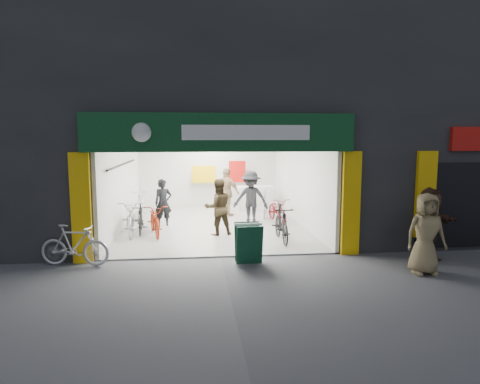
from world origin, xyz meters
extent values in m
plane|color=#56565B|center=(0.00, 0.00, 0.00)|extent=(60.00, 60.00, 0.00)
cube|color=#232326|center=(1.00, 5.00, 5.75)|extent=(16.00, 10.00, 4.50)
cube|color=#232326|center=(-5.50, 5.00, 1.75)|extent=(5.00, 10.00, 3.50)
cube|color=#232326|center=(6.00, 5.00, 1.75)|extent=(6.00, 10.00, 3.50)
cube|color=#9E9E99|center=(0.00, 4.00, 0.02)|extent=(6.00, 8.00, 0.04)
cube|color=silver|center=(0.00, 8.10, 1.60)|extent=(6.00, 0.20, 3.20)
cube|color=silver|center=(-2.95, 4.00, 1.60)|extent=(0.10, 8.00, 3.20)
cube|color=silver|center=(2.95, 4.00, 1.60)|extent=(0.10, 8.00, 3.20)
cube|color=white|center=(0.00, 4.00, 3.25)|extent=(6.00, 8.00, 0.10)
cube|color=black|center=(0.00, 0.10, 3.35)|extent=(6.00, 0.30, 0.30)
cube|color=#0B331A|center=(0.00, -0.12, 3.05)|extent=(6.40, 0.25, 0.90)
cube|color=white|center=(0.60, -0.26, 3.05)|extent=(3.00, 0.02, 0.35)
cube|color=#ECAD0C|center=(-3.25, -0.06, 1.30)|extent=(0.45, 0.12, 2.60)
cube|color=#ECAD0C|center=(3.25, -0.06, 1.30)|extent=(0.45, 0.12, 2.60)
cube|color=#ECAD0C|center=(5.20, -0.06, 1.50)|extent=(0.50, 0.12, 2.20)
cube|color=black|center=(6.50, -0.02, 1.20)|extent=(3.00, 0.06, 2.20)
cylinder|color=black|center=(-2.82, 3.40, 2.10)|extent=(0.06, 5.00, 0.06)
cube|color=silver|center=(1.80, 6.50, 0.50)|extent=(1.40, 0.60, 1.00)
cube|color=white|center=(0.00, 1.20, 3.18)|extent=(1.30, 0.35, 0.04)
cube|color=white|center=(0.00, 3.00, 3.18)|extent=(1.30, 0.35, 0.04)
cube|color=white|center=(0.00, 4.80, 3.18)|extent=(1.30, 0.35, 0.04)
cube|color=white|center=(0.00, 6.60, 3.18)|extent=(1.30, 0.35, 0.04)
imported|color=#A4A5A9|center=(-2.50, 2.72, 0.54)|extent=(0.91, 2.12, 1.08)
imported|color=black|center=(-2.27, 2.91, 0.46)|extent=(0.55, 1.57, 0.93)
imported|color=#96260D|center=(-1.80, 2.62, 0.48)|extent=(0.99, 1.92, 0.96)
imported|color=silver|center=(-2.50, 5.09, 0.58)|extent=(0.59, 1.93, 1.15)
imported|color=black|center=(1.80, 1.38, 0.53)|extent=(0.52, 1.77, 1.06)
imported|color=maroon|center=(2.23, 4.15, 0.43)|extent=(0.80, 1.72, 0.87)
imported|color=#B5B5BA|center=(1.96, 5.16, 0.52)|extent=(0.82, 1.80, 1.04)
imported|color=silver|center=(-3.37, -0.30, 0.49)|extent=(1.68, 0.75, 0.97)
imported|color=black|center=(-1.63, 3.82, 0.79)|extent=(0.66, 0.54, 1.58)
imported|color=#322717|center=(0.08, 2.37, 0.86)|extent=(0.95, 0.81, 1.71)
imported|color=black|center=(1.25, 3.76, 0.91)|extent=(1.35, 1.08, 1.82)
imported|color=#957857|center=(0.58, 5.34, 0.92)|extent=(1.10, 1.05, 1.84)
imported|color=#88754F|center=(4.30, -1.72, 0.88)|extent=(0.89, 0.60, 1.77)
imported|color=#3D261B|center=(4.87, -0.89, 0.89)|extent=(1.69, 1.29, 1.78)
cube|color=#0E3B25|center=(0.61, -0.78, 0.49)|extent=(0.61, 0.24, 0.92)
cube|color=#0E3B25|center=(0.60, -0.39, 0.49)|extent=(0.61, 0.24, 0.92)
cube|color=white|center=(0.61, -0.58, 0.94)|extent=(0.64, 0.07, 0.05)
camera|label=1|loc=(-0.66, -10.20, 2.95)|focal=32.00mm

